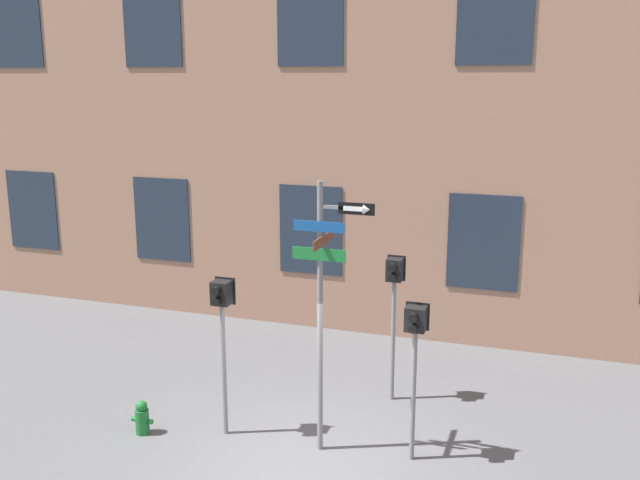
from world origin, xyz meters
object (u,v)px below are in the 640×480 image
street_sign_pole (324,295)px  fire_hydrant (142,418)px  pedestrian_signal_left (222,315)px  pedestrian_signal_right (415,340)px  pedestrian_signal_across (394,290)px

street_sign_pole → fire_hydrant: size_ratio=7.42×
street_sign_pole → pedestrian_signal_left: bearing=-179.3°
pedestrian_signal_right → fire_hydrant: 4.88m
pedestrian_signal_left → fire_hydrant: bearing=-161.4°
fire_hydrant → pedestrian_signal_across: bearing=35.5°
street_sign_pole → pedestrian_signal_across: 2.32m
fire_hydrant → street_sign_pole: bearing=8.7°
street_sign_pole → pedestrian_signal_right: size_ratio=1.72×
pedestrian_signal_right → pedestrian_signal_across: 2.17m
pedestrian_signal_left → pedestrian_signal_across: 3.25m
pedestrian_signal_left → pedestrian_signal_across: (2.38, 2.21, 0.02)m
pedestrian_signal_left → pedestrian_signal_across: bearing=42.9°
pedestrian_signal_left → pedestrian_signal_right: bearing=3.5°
pedestrian_signal_across → fire_hydrant: bearing=-144.5°
pedestrian_signal_across → street_sign_pole: bearing=-105.9°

